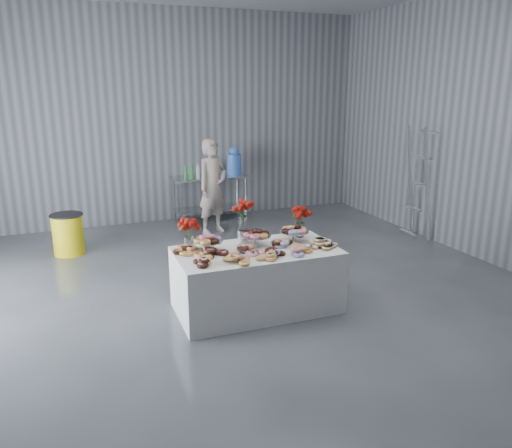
{
  "coord_description": "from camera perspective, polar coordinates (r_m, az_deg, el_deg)",
  "views": [
    {
      "loc": [
        -1.96,
        -5.11,
        2.63
      ],
      "look_at": [
        0.25,
        0.4,
        0.96
      ],
      "focal_mm": 35.0,
      "sensor_mm": 36.0,
      "label": 1
    }
  ],
  "objects": [
    {
      "name": "ground",
      "position": [
        6.07,
        -0.8,
        -9.92
      ],
      "size": [
        9.0,
        9.0,
        0.0
      ],
      "primitive_type": "plane",
      "color": "#3A3D42",
      "rests_on": "ground"
    },
    {
      "name": "room_walls",
      "position": [
        5.45,
        -3.97,
        15.8
      ],
      "size": [
        8.04,
        9.04,
        4.02
      ],
      "color": "slate",
      "rests_on": "ground"
    },
    {
      "name": "display_table",
      "position": [
        5.99,
        0.09,
        -6.38
      ],
      "size": [
        1.92,
        1.04,
        0.75
      ],
      "primitive_type": "cube",
      "rotation": [
        0.0,
        0.0,
        -0.02
      ],
      "color": "white",
      "rests_on": "ground"
    },
    {
      "name": "prep_table",
      "position": [
        9.81,
        -5.27,
        3.86
      ],
      "size": [
        1.5,
        0.6,
        0.9
      ],
      "color": "silver",
      "rests_on": "ground"
    },
    {
      "name": "donut_mounds",
      "position": [
        5.8,
        0.27,
        -2.7
      ],
      "size": [
        1.82,
        0.84,
        0.09
      ],
      "primitive_type": null,
      "rotation": [
        0.0,
        0.0,
        -0.02
      ],
      "color": "#DE9051",
      "rests_on": "display_table"
    },
    {
      "name": "cake_stand_left",
      "position": [
        5.79,
        -5.54,
        -1.82
      ],
      "size": [
        0.36,
        0.36,
        0.17
      ],
      "color": "silver",
      "rests_on": "display_table"
    },
    {
      "name": "cake_stand_mid",
      "position": [
        5.97,
        0.03,
        -1.22
      ],
      "size": [
        0.36,
        0.36,
        0.17
      ],
      "color": "silver",
      "rests_on": "display_table"
    },
    {
      "name": "cake_stand_right",
      "position": [
        6.15,
        4.39,
        -0.73
      ],
      "size": [
        0.36,
        0.36,
        0.17
      ],
      "color": "silver",
      "rests_on": "display_table"
    },
    {
      "name": "danish_pile",
      "position": [
        6.01,
        7.31,
        -2.07
      ],
      "size": [
        0.48,
        0.48,
        0.11
      ],
      "primitive_type": null,
      "color": "white",
      "rests_on": "display_table"
    },
    {
      "name": "bouquet_left",
      "position": [
        5.79,
        -7.75,
        -0.27
      ],
      "size": [
        0.26,
        0.26,
        0.42
      ],
      "color": "white",
      "rests_on": "display_table"
    },
    {
      "name": "bouquet_right",
      "position": [
        6.3,
        5.08,
        1.13
      ],
      "size": [
        0.26,
        0.26,
        0.42
      ],
      "color": "white",
      "rests_on": "display_table"
    },
    {
      "name": "bouquet_center",
      "position": [
        6.05,
        -1.53,
        1.37
      ],
      "size": [
        0.26,
        0.26,
        0.57
      ],
      "color": "silver",
      "rests_on": "display_table"
    },
    {
      "name": "water_jug",
      "position": [
        9.87,
        -2.54,
        7.11
      ],
      "size": [
        0.28,
        0.28,
        0.55
      ],
      "color": "#4581EC",
      "rests_on": "prep_table"
    },
    {
      "name": "drink_bottles",
      "position": [
        9.56,
        -7.0,
        6.03
      ],
      "size": [
        0.54,
        0.08,
        0.27
      ],
      "primitive_type": null,
      "color": "#268C33",
      "rests_on": "prep_table"
    },
    {
      "name": "person",
      "position": [
        9.0,
        -4.97,
        4.28
      ],
      "size": [
        0.73,
        0.62,
        1.7
      ],
      "primitive_type": "imported",
      "rotation": [
        0.0,
        0.0,
        0.41
      ],
      "color": "#CC8C93",
      "rests_on": "ground"
    },
    {
      "name": "trash_barrel",
      "position": [
        8.45,
        -20.68,
        -1.1
      ],
      "size": [
        0.51,
        0.51,
        0.66
      ],
      "rotation": [
        0.0,
        0.0,
        0.01
      ],
      "color": "yellow",
      "rests_on": "ground"
    },
    {
      "name": "stepladder",
      "position": [
        9.01,
        18.05,
        4.44
      ],
      "size": [
        0.52,
        0.49,
        1.98
      ],
      "primitive_type": null,
      "rotation": [
        0.0,
        -0.14,
        0.0
      ],
      "color": "silver",
      "rests_on": "ground"
    }
  ]
}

